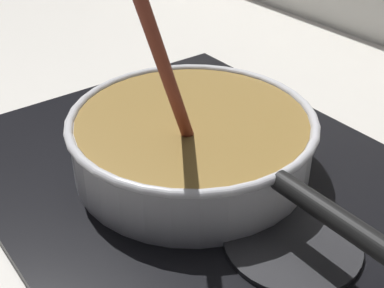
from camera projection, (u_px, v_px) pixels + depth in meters
hob_plate at (192, 172)px, 0.66m from camera, size 0.56×0.48×0.01m
burner_ring at (192, 165)px, 0.65m from camera, size 0.18×0.18×0.01m
spare_burner at (292, 242)px, 0.54m from camera, size 0.14×0.14×0.01m
cooking_pan at (192, 141)px, 0.63m from camera, size 0.43×0.30×0.31m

